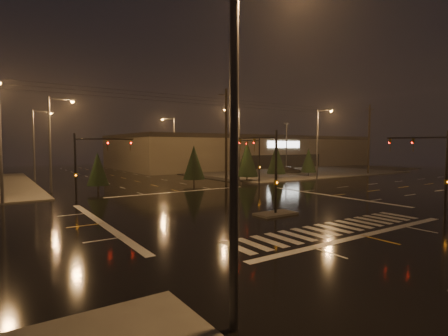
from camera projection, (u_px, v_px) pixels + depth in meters
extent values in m
plane|color=black|center=(242.00, 207.00, 28.12)|extent=(140.00, 140.00, 0.00)
cube|color=#45423D|center=(272.00, 170.00, 69.67)|extent=(36.00, 36.00, 0.12)
cube|color=#45423D|center=(276.00, 214.00, 24.80)|extent=(3.00, 1.60, 0.15)
cube|color=beige|center=(333.00, 228.00, 20.67)|extent=(15.00, 2.60, 0.01)
cube|color=beige|center=(363.00, 236.00, 19.01)|extent=(16.00, 0.50, 0.01)
cube|color=beige|center=(180.00, 192.00, 37.23)|extent=(16.00, 0.50, 0.01)
cube|color=black|center=(297.00, 170.00, 70.80)|extent=(50.00, 24.00, 0.08)
cube|color=brown|center=(244.00, 152.00, 85.49)|extent=(60.00, 28.00, 7.00)
cube|color=black|center=(244.00, 138.00, 85.28)|extent=(60.20, 28.20, 0.80)
cube|color=white|center=(284.00, 144.00, 73.70)|extent=(9.00, 0.20, 1.40)
cube|color=black|center=(284.00, 161.00, 73.97)|extent=(22.00, 0.15, 2.80)
cylinder|color=black|center=(276.00, 173.00, 24.62)|extent=(0.18, 0.18, 6.00)
cylinder|color=black|center=(256.00, 138.00, 26.33)|extent=(0.12, 4.50, 0.12)
imported|color=#594707|center=(240.00, 139.00, 28.01)|extent=(0.16, 0.20, 1.00)
cube|color=#594707|center=(276.00, 183.00, 24.66)|extent=(0.25, 0.18, 0.35)
cylinder|color=black|center=(259.00, 161.00, 42.48)|extent=(0.18, 0.18, 6.00)
cylinder|color=black|center=(248.00, 141.00, 40.30)|extent=(4.74, 1.82, 0.12)
imported|color=#594707|center=(238.00, 141.00, 38.49)|extent=(0.24, 0.22, 1.00)
cube|color=#594707|center=(259.00, 167.00, 42.52)|extent=(0.25, 0.18, 0.35)
cylinder|color=black|center=(75.00, 167.00, 30.79)|extent=(0.18, 0.18, 6.00)
cylinder|color=black|center=(105.00, 139.00, 31.23)|extent=(4.74, 1.82, 0.12)
imported|color=#594707|center=(131.00, 140.00, 31.77)|extent=(0.24, 0.22, 1.00)
cube|color=#594707|center=(76.00, 175.00, 30.83)|extent=(0.25, 0.18, 0.35)
cylinder|color=black|center=(446.00, 172.00, 25.08)|extent=(0.18, 0.18, 6.00)
cylinder|color=black|center=(416.00, 138.00, 26.10)|extent=(1.48, 3.80, 0.12)
imported|color=#594707|center=(390.00, 139.00, 27.16)|extent=(0.22, 0.24, 1.00)
cube|color=#594707|center=(446.00, 182.00, 25.12)|extent=(0.25, 0.18, 0.35)
cylinder|color=#38383A|center=(234.00, 142.00, 8.98)|extent=(0.24, 0.24, 10.00)
cylinder|color=#38383A|center=(50.00, 145.00, 36.32)|extent=(0.24, 0.24, 10.00)
cylinder|color=#38383A|center=(61.00, 99.00, 36.68)|extent=(2.40, 0.14, 0.14)
cube|color=#38383A|center=(72.00, 100.00, 37.30)|extent=(0.70, 0.30, 0.18)
sphere|color=orange|center=(72.00, 102.00, 37.30)|extent=(0.32, 0.32, 0.32)
cylinder|color=#38383A|center=(34.00, 145.00, 49.57)|extent=(0.24, 0.24, 10.00)
cylinder|color=#38383A|center=(42.00, 112.00, 49.93)|extent=(2.40, 0.14, 0.14)
cube|color=#38383A|center=(51.00, 112.00, 50.55)|extent=(0.70, 0.30, 0.18)
sphere|color=orange|center=(51.00, 113.00, 50.56)|extent=(0.32, 0.32, 0.32)
cylinder|color=#38383A|center=(239.00, 145.00, 47.46)|extent=(0.24, 0.24, 10.00)
cylinder|color=#38383A|center=(232.00, 109.00, 46.49)|extent=(2.40, 0.14, 0.14)
cube|color=#38383A|center=(225.00, 109.00, 45.88)|extent=(0.70, 0.30, 0.18)
sphere|color=orange|center=(225.00, 110.00, 45.89)|extent=(0.32, 0.32, 0.32)
cylinder|color=#38383A|center=(175.00, 145.00, 64.03)|extent=(0.24, 0.24, 10.00)
cylinder|color=#38383A|center=(168.00, 119.00, 63.06)|extent=(2.40, 0.14, 0.14)
cube|color=#38383A|center=(163.00, 119.00, 62.45)|extent=(0.70, 0.30, 0.18)
sphere|color=orange|center=(163.00, 119.00, 62.46)|extent=(0.32, 0.32, 0.32)
cylinder|color=#38383A|center=(0.00, 145.00, 28.43)|extent=(0.24, 0.24, 10.00)
cylinder|color=#38383A|center=(317.00, 145.00, 49.58)|extent=(0.24, 0.24, 10.00)
cylinder|color=#38383A|center=(325.00, 110.00, 48.28)|extent=(0.14, 2.40, 0.14)
cube|color=#38383A|center=(331.00, 110.00, 47.37)|extent=(0.30, 0.70, 0.18)
sphere|color=orange|center=(331.00, 111.00, 47.38)|extent=(0.32, 0.32, 0.32)
cylinder|color=black|center=(226.00, 137.00, 43.79)|extent=(0.32, 0.32, 12.00)
cube|color=black|center=(226.00, 95.00, 43.46)|extent=(2.20, 0.12, 0.12)
cylinder|color=black|center=(369.00, 139.00, 60.49)|extent=(0.32, 0.32, 12.00)
cube|color=black|center=(370.00, 109.00, 60.16)|extent=(2.20, 0.12, 0.12)
cylinder|color=black|center=(247.00, 179.00, 48.19)|extent=(0.18, 0.18, 0.70)
cone|color=black|center=(247.00, 159.00, 48.01)|extent=(3.06, 3.06, 4.79)
cylinder|color=black|center=(276.00, 176.00, 52.90)|extent=(0.18, 0.18, 0.70)
cone|color=black|center=(276.00, 159.00, 52.73)|extent=(2.87, 2.87, 4.49)
cylinder|color=black|center=(308.00, 174.00, 55.70)|extent=(0.18, 0.18, 0.70)
cone|color=black|center=(309.00, 160.00, 55.56)|extent=(2.45, 2.45, 3.83)
cylinder|color=black|center=(98.00, 189.00, 37.08)|extent=(0.18, 0.18, 0.70)
cone|color=black|center=(98.00, 169.00, 36.95)|extent=(2.26, 2.26, 3.53)
cylinder|color=black|center=(194.00, 182.00, 43.98)|extent=(0.18, 0.18, 0.70)
cone|color=black|center=(194.00, 162.00, 43.82)|extent=(2.73, 2.73, 4.27)
imported|color=black|center=(290.00, 170.00, 62.45)|extent=(2.79, 4.03, 1.28)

